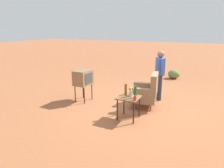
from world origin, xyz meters
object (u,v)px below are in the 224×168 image
(person_standing, at_px, (160,72))
(flower_vase, at_px, (131,91))
(bottle_tall_amber, at_px, (126,89))
(bottle_wine_green, at_px, (135,92))
(side_table, at_px, (129,100))
(soda_can_red, at_px, (135,98))
(armchair, at_px, (147,92))
(soda_can_blue, at_px, (130,93))
(tv_on_stand, at_px, (83,78))

(person_standing, relative_size, flower_vase, 6.19)
(bottle_tall_amber, height_order, flower_vase, bottle_tall_amber)
(bottle_wine_green, bearing_deg, person_standing, 175.08)
(side_table, distance_m, bottle_wine_green, 0.30)
(soda_can_red, height_order, flower_vase, flower_vase)
(armchair, height_order, person_standing, person_standing)
(person_standing, relative_size, bottle_wine_green, 5.12)
(armchair, relative_size, bottle_tall_amber, 3.53)
(side_table, xyz_separation_m, bottle_wine_green, (-0.00, 0.17, 0.25))
(person_standing, distance_m, bottle_wine_green, 1.92)
(armchair, xyz_separation_m, person_standing, (-0.90, 0.16, 0.44))
(bottle_wine_green, bearing_deg, soda_can_red, 17.82)
(soda_can_blue, bearing_deg, bottle_tall_amber, -79.59)
(bottle_tall_amber, distance_m, soda_can_blue, 0.15)
(armchair, bearing_deg, side_table, -10.14)
(bottle_tall_amber, bearing_deg, bottle_wine_green, 65.25)
(tv_on_stand, bearing_deg, armchair, 98.96)
(side_table, distance_m, person_standing, 1.98)
(person_standing, bearing_deg, soda_can_red, -2.99)
(tv_on_stand, xyz_separation_m, person_standing, (-1.22, 2.20, 0.16))
(bottle_tall_amber, bearing_deg, person_standing, 164.59)
(person_standing, height_order, soda_can_blue, person_standing)
(bottle_tall_amber, height_order, bottle_wine_green, bottle_wine_green)
(flower_vase, bearing_deg, tv_on_stand, -108.24)
(person_standing, xyz_separation_m, soda_can_red, (2.08, -0.11, -0.27))
(bottle_wine_green, xyz_separation_m, soda_can_red, (0.17, 0.06, -0.10))
(person_standing, bearing_deg, soda_can_blue, -11.81)
(bottle_tall_amber, relative_size, soda_can_blue, 2.46)
(bottle_tall_amber, distance_m, soda_can_red, 0.50)
(person_standing, bearing_deg, bottle_wine_green, -4.92)
(bottle_tall_amber, relative_size, soda_can_red, 2.46)
(armchair, xyz_separation_m, bottle_tall_amber, (0.86, -0.33, 0.26))
(armchair, distance_m, bottle_wine_green, 1.04)
(armchair, distance_m, person_standing, 1.02)
(side_table, height_order, person_standing, person_standing)
(side_table, relative_size, bottle_wine_green, 1.91)
(soda_can_blue, xyz_separation_m, soda_can_red, (0.34, 0.25, 0.00))
(side_table, distance_m, tv_on_stand, 2.00)
(armchair, bearing_deg, flower_vase, -9.27)
(bottle_tall_amber, bearing_deg, side_table, 45.05)
(bottle_wine_green, bearing_deg, bottle_tall_amber, -114.75)
(side_table, xyz_separation_m, bottle_tall_amber, (-0.15, -0.15, 0.24))
(side_table, height_order, flower_vase, flower_vase)
(tv_on_stand, bearing_deg, bottle_wine_green, 71.47)
(armchair, distance_m, flower_vase, 0.99)
(soda_can_blue, xyz_separation_m, flower_vase, (0.11, 0.05, 0.09))
(bottle_tall_amber, xyz_separation_m, bottle_wine_green, (0.15, 0.32, 0.01))
(flower_vase, bearing_deg, bottle_wine_green, 67.82)
(bottle_tall_amber, bearing_deg, soda_can_red, 49.57)
(tv_on_stand, height_order, person_standing, person_standing)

